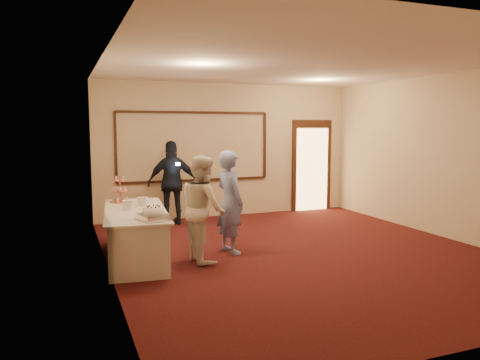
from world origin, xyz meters
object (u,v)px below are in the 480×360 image
at_px(plate_stack_b, 143,201).
at_px(woman, 203,208).
at_px(plate_stack_a, 128,205).
at_px(pavlova_tray, 154,214).
at_px(buffet_table, 136,234).
at_px(cupcake_stand, 120,192).
at_px(man, 230,202).
at_px(guest, 173,183).
at_px(tart, 150,211).

relative_size(plate_stack_b, woman, 0.11).
bearing_deg(plate_stack_a, pavlova_tray, -76.80).
height_order(buffet_table, pavlova_tray, pavlova_tray).
bearing_deg(pavlova_tray, plate_stack_a, 103.20).
bearing_deg(buffet_table, cupcake_stand, 98.19).
height_order(buffet_table, man, man).
relative_size(man, guest, 0.95).
relative_size(buffet_table, pavlova_tray, 4.58).
distance_m(plate_stack_b, guest, 2.25).
height_order(plate_stack_b, woman, woman).
bearing_deg(plate_stack_a, plate_stack_b, 44.58).
xyz_separation_m(plate_stack_a, man, (1.57, -0.23, -0.01)).
bearing_deg(tart, woman, -12.53).
bearing_deg(plate_stack_b, guest, 64.97).
xyz_separation_m(cupcake_stand, man, (1.60, -1.02, -0.11)).
distance_m(man, guest, 2.56).
height_order(cupcake_stand, plate_stack_a, cupcake_stand).
bearing_deg(cupcake_stand, guest, 50.59).
bearing_deg(tart, man, 4.79).
distance_m(buffet_table, plate_stack_b, 0.58).
bearing_deg(pavlova_tray, buffet_table, 98.11).
bearing_deg(buffet_table, plate_stack_a, 145.66).
height_order(cupcake_stand, plate_stack_b, cupcake_stand).
distance_m(pavlova_tray, man, 1.52).
relative_size(cupcake_stand, guest, 0.28).
distance_m(plate_stack_a, woman, 1.16).
height_order(pavlova_tray, plate_stack_a, pavlova_tray).
bearing_deg(plate_stack_a, man, -8.28).
xyz_separation_m(cupcake_stand, guest, (1.24, 1.51, -0.07)).
relative_size(plate_stack_a, tart, 0.70).
relative_size(tart, man, 0.15).
xyz_separation_m(buffet_table, plate_stack_a, (-0.09, 0.06, 0.46)).
bearing_deg(cupcake_stand, plate_stack_a, -87.91).
xyz_separation_m(cupcake_stand, plate_stack_b, (0.29, -0.53, -0.10)).
bearing_deg(plate_stack_b, plate_stack_a, -135.42).
relative_size(pavlova_tray, plate_stack_b, 3.11).
bearing_deg(woman, guest, -7.78).
bearing_deg(tart, plate_stack_a, 128.96).
bearing_deg(guest, plate_stack_b, 70.37).
bearing_deg(plate_stack_a, cupcake_stand, 92.09).
height_order(buffet_table, guest, guest).
bearing_deg(plate_stack_a, guest, 62.14).
bearing_deg(plate_stack_b, cupcake_stand, 118.86).
xyz_separation_m(plate_stack_b, guest, (0.95, 2.04, 0.03)).
height_order(buffet_table, woman, woman).
bearing_deg(pavlova_tray, tart, 84.34).
height_order(plate_stack_b, guest, guest).
xyz_separation_m(plate_stack_b, tart, (0.01, -0.60, -0.05)).
xyz_separation_m(plate_stack_a, woman, (1.04, -0.51, -0.04)).
bearing_deg(man, guest, -5.46).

